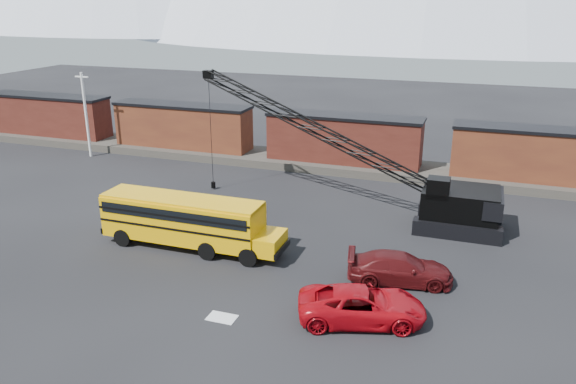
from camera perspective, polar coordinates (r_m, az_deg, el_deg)
name	(u,v)px	position (r m, az deg, el deg)	size (l,w,h in m)	color
ground	(245,279)	(31.14, -4.35, -8.79)	(160.00, 160.00, 0.00)	black
gravel_berm	(343,165)	(50.47, 5.60, 2.76)	(120.00, 5.00, 0.70)	#48423B
boxcar_west_far	(49,115)	(65.02, -23.09, 7.24)	(13.70, 3.10, 4.17)	#4D1D15
boxcar_west_near	(183,126)	(55.68, -10.61, 6.65)	(13.70, 3.10, 4.17)	#491F14
boxcar_mid	(344,139)	(49.85, 5.69, 5.42)	(13.70, 3.10, 4.17)	#4D1D15
boxcar_east_near	(541,155)	(48.80, 24.27, 3.49)	(13.70, 3.10, 4.17)	#491F14
utility_pole	(86,114)	(56.64, -19.84, 7.49)	(1.40, 0.24, 8.00)	silver
snow_patch	(222,318)	(27.81, -6.73, -12.56)	(1.40, 0.90, 0.02)	silver
school_bus	(188,220)	(34.55, -10.17, -2.83)	(11.65, 2.65, 3.19)	#DA9D04
red_pickup	(362,305)	(27.23, 7.51, -11.32)	(2.78, 6.03, 1.68)	#AB0811
maroon_suv	(400,268)	(30.97, 11.31, -7.60)	(2.28, 5.61, 1.63)	#470C0E
crawler_crane	(329,136)	(39.60, 4.16, 5.66)	(22.22, 4.57, 9.59)	black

